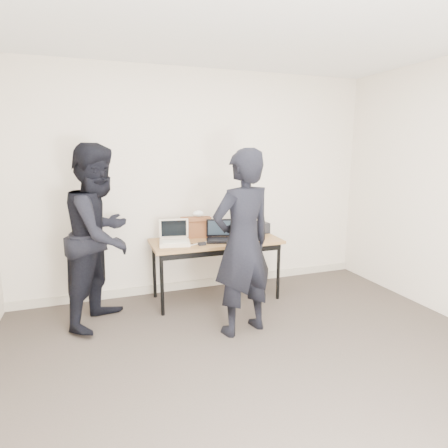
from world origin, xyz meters
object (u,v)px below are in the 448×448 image
laptop_beige (174,239)px  equipment_box (259,228)px  laptop_center (220,236)px  person_typist (243,244)px  desk (216,245)px  person_observer (101,235)px  laptop_right (249,231)px  leather_satchel (196,227)px

laptop_beige → equipment_box: 1.14m
laptop_center → laptop_beige: bearing=-166.4°
person_typist → equipment_box: bearing=-135.5°
equipment_box → person_typist: person_typist is taller
desk → person_typist: 0.89m
laptop_beige → laptop_center: (0.53, -0.02, 0.00)m
equipment_box → person_typist: size_ratio=0.13×
equipment_box → person_observer: (-1.91, -0.36, 0.13)m
laptop_right → person_observer: size_ratio=0.23×
laptop_center → person_observer: (-1.31, -0.14, 0.14)m
laptop_beige → leather_satchel: bearing=46.6°
laptop_center → equipment_box: (0.59, 0.22, 0.01)m
person_observer → equipment_box: bearing=-47.3°
desk → laptop_beige: laptop_beige is taller
leather_satchel → person_typist: 1.10m
leather_satchel → person_observer: size_ratio=0.21×
desk → laptop_center: (0.04, -0.03, 0.11)m
laptop_center → person_observer: 1.33m
desk → leather_satchel: size_ratio=3.91×
laptop_center → laptop_right: (0.43, 0.15, -0.00)m
leather_satchel → equipment_box: 0.81m
person_typist → person_observer: person_observer is taller
desk → equipment_box: bearing=17.4°
equipment_box → person_observer: size_ratio=0.13×
laptop_right → leather_satchel: 0.66m
laptop_right → equipment_box: 0.17m
desk → person_typist: size_ratio=0.85×
desk → person_observer: (-1.28, -0.17, 0.25)m
person_typist → desk: bearing=-105.2°
leather_satchel → equipment_box: size_ratio=1.67×
laptop_right → laptop_center: bearing=161.4°
desk → leather_satchel: bearing=128.8°
laptop_center → person_observer: person_observer is taller
leather_satchel → person_observer: 1.17m
desk → equipment_box: 0.67m
laptop_center → person_typist: person_typist is taller
person_typist → person_observer: (-1.25, 0.69, 0.02)m
person_typist → laptop_center: bearing=-107.8°
laptop_beige → equipment_box: bearing=19.9°
laptop_beige → person_observer: 0.81m
desk → laptop_beige: 0.51m
leather_satchel → person_typist: size_ratio=0.22×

